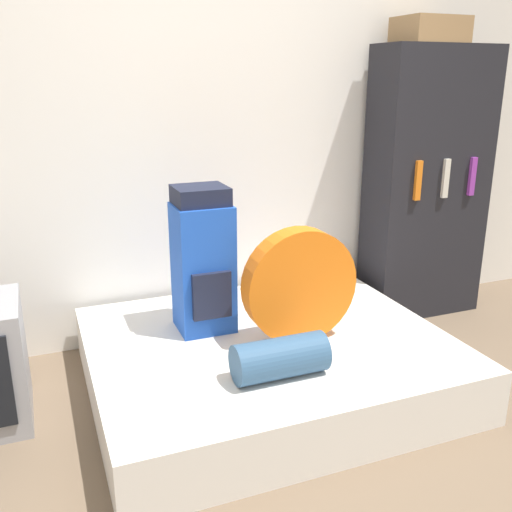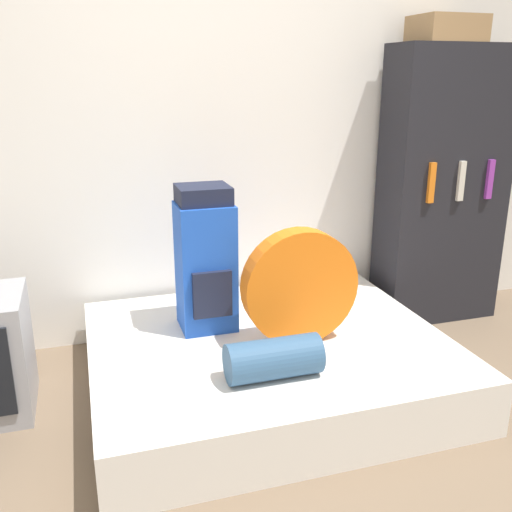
% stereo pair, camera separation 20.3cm
% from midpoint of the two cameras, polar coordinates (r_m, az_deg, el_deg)
% --- Properties ---
extents(ground_plane, '(16.00, 16.00, 0.00)m').
position_cam_midpoint_polar(ground_plane, '(2.47, 7.76, -22.46)').
color(ground_plane, brown).
extents(wall_back, '(8.00, 0.05, 2.60)m').
position_cam_midpoint_polar(wall_back, '(3.48, -3.14, 12.91)').
color(wall_back, white).
rests_on(wall_back, ground_plane).
extents(bed, '(1.81, 1.52, 0.28)m').
position_cam_midpoint_polar(bed, '(3.06, 3.12, -10.52)').
color(bed, silver).
rests_on(bed, ground_plane).
extents(backpack, '(0.29, 0.30, 0.77)m').
position_cam_midpoint_polar(backpack, '(2.99, -3.14, -0.47)').
color(backpack, blue).
rests_on(backpack, bed).
extents(tent_bag, '(0.59, 0.12, 0.59)m').
position_cam_midpoint_polar(tent_bag, '(2.87, 6.41, -3.05)').
color(tent_bag, orange).
rests_on(tent_bag, bed).
extents(sleeping_roll, '(0.43, 0.19, 0.19)m').
position_cam_midpoint_polar(sleeping_roll, '(2.59, 3.98, -10.25)').
color(sleeping_roll, '#33567A').
rests_on(sleeping_roll, bed).
extents(bookshelf, '(0.79, 0.36, 1.77)m').
position_cam_midpoint_polar(bookshelf, '(3.96, 19.57, 6.43)').
color(bookshelf, black).
rests_on(bookshelf, ground_plane).
extents(cardboard_box, '(0.39, 0.31, 0.15)m').
position_cam_midpoint_polar(cardboard_box, '(3.84, 20.08, 20.56)').
color(cardboard_box, '#99754C').
rests_on(cardboard_box, bookshelf).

